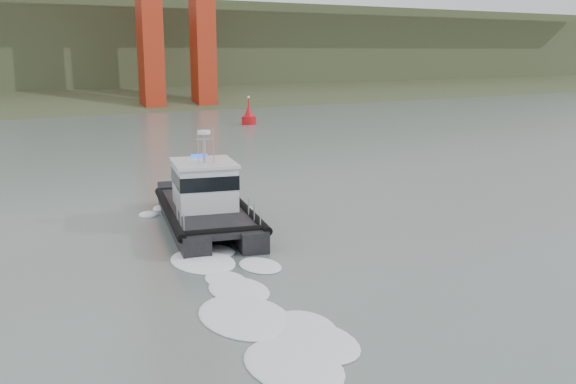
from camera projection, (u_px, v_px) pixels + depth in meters
name	position (u px, v px, depth m)	size (l,w,h in m)	color
ground	(374.00, 323.00, 20.10)	(400.00, 400.00, 0.00)	slate
patrol_boat	(206.00, 202.00, 30.95)	(5.83, 10.54, 4.84)	black
nav_buoy	(249.00, 116.00, 74.40)	(1.67, 1.67, 3.48)	red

